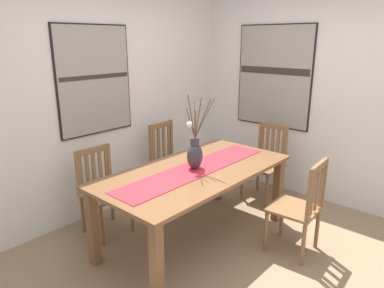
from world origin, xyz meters
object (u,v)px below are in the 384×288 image
(dining_table, at_px, (195,179))
(chair_3, at_px, (169,161))
(centerpiece_vase, at_px, (195,153))
(chair_2, at_px, (300,206))
(painting_on_side_wall, at_px, (274,77))
(painting_on_back_wall, at_px, (94,80))
(chair_0, at_px, (266,161))
(chair_1, at_px, (102,189))

(dining_table, height_order, chair_3, chair_3)
(centerpiece_vase, xyz_separation_m, chair_3, (0.52, 0.87, -0.42))
(chair_2, bearing_deg, painting_on_side_wall, 39.62)
(chair_3, height_order, painting_on_back_wall, painting_on_back_wall)
(painting_on_side_wall, bearing_deg, chair_3, 150.68)
(chair_0, relative_size, painting_on_side_wall, 0.73)
(chair_1, xyz_separation_m, painting_on_back_wall, (0.26, 0.38, 1.05))
(chair_0, xyz_separation_m, chair_1, (-1.84, 0.84, -0.02))
(chair_0, relative_size, chair_2, 1.01)
(chair_0, bearing_deg, chair_2, -135.21)
(dining_table, height_order, chair_2, chair_2)
(chair_0, bearing_deg, centerpiece_vase, 179.58)
(centerpiece_vase, distance_m, painting_on_side_wall, 1.85)
(dining_table, bearing_deg, painting_on_back_wall, 101.16)
(chair_1, distance_m, painting_on_back_wall, 1.15)
(chair_1, bearing_deg, painting_on_back_wall, 55.93)
(dining_table, relative_size, chair_2, 2.12)
(chair_0, height_order, painting_on_side_wall, painting_on_side_wall)
(centerpiece_vase, xyz_separation_m, painting_on_side_wall, (1.75, 0.18, 0.57))
(centerpiece_vase, height_order, painting_on_back_wall, painting_on_back_wall)
(chair_1, bearing_deg, dining_table, -59.44)
(centerpiece_vase, bearing_deg, chair_3, 59.43)
(chair_3, relative_size, painting_on_back_wall, 0.84)
(chair_0, relative_size, chair_1, 1.06)
(chair_1, xyz_separation_m, chair_3, (1.01, 0.04, 0.02))
(chair_1, xyz_separation_m, painting_on_side_wall, (2.24, -0.65, 1.01))
(chair_0, distance_m, painting_on_side_wall, 1.09)
(chair_3, xyz_separation_m, painting_on_side_wall, (1.23, -0.69, 0.99))
(chair_2, height_order, painting_on_back_wall, painting_on_back_wall)
(dining_table, xyz_separation_m, chair_0, (1.34, -0.00, -0.17))
(centerpiece_vase, xyz_separation_m, chair_2, (0.48, -0.87, -0.44))
(centerpiece_vase, relative_size, chair_1, 0.82)
(chair_0, xyz_separation_m, painting_on_back_wall, (-1.58, 1.22, 1.04))
(painting_on_back_wall, bearing_deg, chair_3, -24.01)
(chair_1, bearing_deg, chair_0, -24.57)
(chair_3, height_order, painting_on_side_wall, painting_on_side_wall)
(chair_0, height_order, painting_on_back_wall, painting_on_back_wall)
(centerpiece_vase, relative_size, painting_on_back_wall, 0.63)
(dining_table, bearing_deg, painting_on_side_wall, 6.22)
(chair_2, distance_m, painting_on_side_wall, 1.93)
(chair_0, distance_m, painting_on_back_wall, 2.25)
(centerpiece_vase, relative_size, painting_on_side_wall, 0.57)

